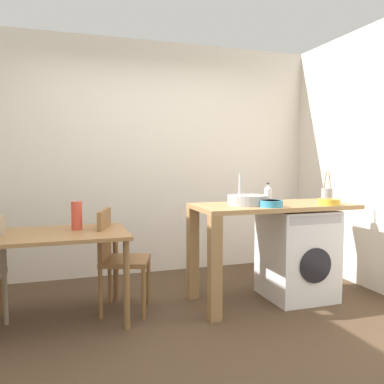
# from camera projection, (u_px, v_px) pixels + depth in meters

# --- Properties ---
(ground_plane) EXTENTS (5.46, 5.46, 0.00)m
(ground_plane) POSITION_uv_depth(u_px,v_px,m) (185.00, 330.00, 3.13)
(ground_plane) COLOR #4C3826
(wall_back) EXTENTS (4.60, 0.10, 2.70)m
(wall_back) POSITION_uv_depth(u_px,v_px,m) (141.00, 158.00, 4.68)
(wall_back) COLOR silver
(wall_back) RESTS_ON ground_plane
(dining_table) EXTENTS (1.10, 0.76, 0.74)m
(dining_table) POSITION_uv_depth(u_px,v_px,m) (59.00, 244.00, 3.27)
(dining_table) COLOR #9E7042
(dining_table) RESTS_ON ground_plane
(chair_opposite) EXTENTS (0.51, 0.51, 0.90)m
(chair_opposite) POSITION_uv_depth(u_px,v_px,m) (117.00, 254.00, 3.50)
(chair_opposite) COLOR olive
(chair_opposite) RESTS_ON ground_plane
(kitchen_counter) EXTENTS (1.50, 0.68, 0.92)m
(kitchen_counter) POSITION_uv_depth(u_px,v_px,m) (253.00, 222.00, 3.69)
(kitchen_counter) COLOR tan
(kitchen_counter) RESTS_ON ground_plane
(washing_machine) EXTENTS (0.60, 0.61, 0.86)m
(washing_machine) POSITION_uv_depth(u_px,v_px,m) (297.00, 253.00, 3.86)
(washing_machine) COLOR white
(washing_machine) RESTS_ON ground_plane
(sink_basin) EXTENTS (0.38, 0.38, 0.09)m
(sink_basin) POSITION_uv_depth(u_px,v_px,m) (248.00, 200.00, 3.66)
(sink_basin) COLOR #9EA0A5
(sink_basin) RESTS_ON kitchen_counter
(tap) EXTENTS (0.02, 0.02, 0.28)m
(tap) POSITION_uv_depth(u_px,v_px,m) (240.00, 188.00, 3.82)
(tap) COLOR #B2B2B7
(tap) RESTS_ON kitchen_counter
(bottle_tall_green) EXTENTS (0.07, 0.07, 0.20)m
(bottle_tall_green) POSITION_uv_depth(u_px,v_px,m) (268.00, 194.00, 3.78)
(bottle_tall_green) COLOR silver
(bottle_tall_green) RESTS_ON kitchen_counter
(mixing_bowl) EXTENTS (0.21, 0.21, 0.06)m
(mixing_bowl) POSITION_uv_depth(u_px,v_px,m) (271.00, 203.00, 3.51)
(mixing_bowl) COLOR teal
(mixing_bowl) RESTS_ON kitchen_counter
(utensil_crock) EXTENTS (0.11, 0.11, 0.30)m
(utensil_crock) POSITION_uv_depth(u_px,v_px,m) (327.00, 194.00, 3.98)
(utensil_crock) COLOR gray
(utensil_crock) RESTS_ON kitchen_counter
(colander) EXTENTS (0.20, 0.20, 0.06)m
(colander) POSITION_uv_depth(u_px,v_px,m) (329.00, 201.00, 3.67)
(colander) COLOR gold
(colander) RESTS_ON kitchen_counter
(vase) EXTENTS (0.09, 0.09, 0.24)m
(vase) POSITION_uv_depth(u_px,v_px,m) (77.00, 215.00, 3.39)
(vase) COLOR #D84C38
(vase) RESTS_ON dining_table
(scissors) EXTENTS (0.15, 0.06, 0.01)m
(scissors) POSITION_uv_depth(u_px,v_px,m) (274.00, 205.00, 3.63)
(scissors) COLOR #B2B2B7
(scissors) RESTS_ON kitchen_counter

